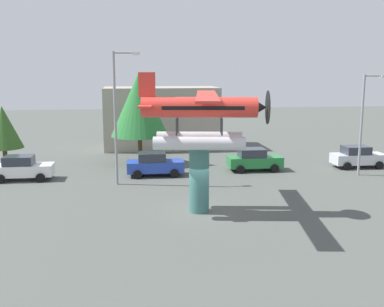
% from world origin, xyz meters
% --- Properties ---
extents(ground_plane, '(140.00, 140.00, 0.00)m').
position_xyz_m(ground_plane, '(0.00, 0.00, 0.00)').
color(ground_plane, '#4C514C').
extents(display_pedestal, '(1.10, 1.10, 3.66)m').
position_xyz_m(display_pedestal, '(0.00, 0.00, 1.83)').
color(display_pedestal, '#386B66').
rests_on(display_pedestal, ground).
extents(floatplane_monument, '(7.09, 10.45, 4.00)m').
position_xyz_m(floatplane_monument, '(0.13, -0.02, 5.33)').
color(floatplane_monument, silver).
rests_on(floatplane_monument, display_pedestal).
extents(car_near_white, '(4.20, 2.02, 1.76)m').
position_xyz_m(car_near_white, '(-11.49, 9.00, 0.88)').
color(car_near_white, white).
rests_on(car_near_white, ground).
extents(car_mid_blue, '(4.20, 2.02, 1.76)m').
position_xyz_m(car_mid_blue, '(-2.01, 9.11, 0.88)').
color(car_mid_blue, '#2847B7').
rests_on(car_mid_blue, ground).
extents(car_far_green, '(4.20, 2.02, 1.76)m').
position_xyz_m(car_far_green, '(5.81, 9.84, 0.88)').
color(car_far_green, '#237A38').
rests_on(car_far_green, ground).
extents(car_distant_silver, '(4.20, 2.02, 1.76)m').
position_xyz_m(car_distant_silver, '(14.45, 9.91, 0.88)').
color(car_distant_silver, silver).
rests_on(car_distant_silver, ground).
extents(streetlight_primary, '(1.84, 0.28, 9.00)m').
position_xyz_m(streetlight_primary, '(-4.54, 6.84, 5.15)').
color(streetlight_primary, gray).
rests_on(streetlight_primary, ground).
extents(streetlight_secondary, '(1.84, 0.28, 7.47)m').
position_xyz_m(streetlight_secondary, '(13.40, 7.31, 4.36)').
color(streetlight_secondary, gray).
rests_on(streetlight_secondary, ground).
extents(storefront_building, '(11.32, 5.83, 6.10)m').
position_xyz_m(storefront_building, '(-0.65, 22.00, 3.05)').
color(storefront_building, '#9E9384').
rests_on(storefront_building, ground).
extents(tree_west, '(3.04, 3.04, 4.97)m').
position_xyz_m(tree_west, '(-13.86, 13.70, 3.26)').
color(tree_west, brown).
rests_on(tree_west, ground).
extents(tree_east, '(4.74, 4.74, 7.64)m').
position_xyz_m(tree_east, '(-2.98, 13.65, 5.00)').
color(tree_east, brown).
rests_on(tree_east, ground).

